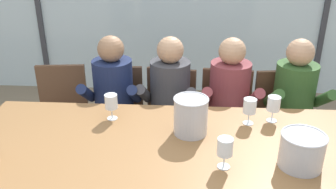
% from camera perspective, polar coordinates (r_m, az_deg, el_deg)
% --- Properties ---
extents(ground, '(14.00, 14.00, 0.00)m').
position_cam_1_polar(ground, '(3.43, 0.67, -9.51)').
color(ground, '#847056').
extents(dining_table, '(2.41, 0.98, 0.77)m').
position_cam_1_polar(dining_table, '(2.21, -0.56, -9.00)').
color(dining_table, olive).
rests_on(dining_table, ground).
extents(chair_near_curtain, '(0.49, 0.49, 0.86)m').
position_cam_1_polar(chair_near_curtain, '(3.30, -16.32, -2.13)').
color(chair_near_curtain, brown).
rests_on(chair_near_curtain, ground).
extents(chair_left_of_center, '(0.48, 0.48, 0.86)m').
position_cam_1_polar(chair_left_of_center, '(3.15, -7.77, -2.59)').
color(chair_left_of_center, brown).
rests_on(chair_left_of_center, ground).
extents(chair_center, '(0.50, 0.50, 0.86)m').
position_cam_1_polar(chair_center, '(3.09, 0.14, -2.92)').
color(chair_center, brown).
rests_on(chair_center, ground).
extents(chair_right_of_center, '(0.48, 0.48, 0.86)m').
position_cam_1_polar(chair_right_of_center, '(3.11, 8.94, -3.08)').
color(chair_right_of_center, brown).
rests_on(chair_right_of_center, ground).
extents(chair_near_window_right, '(0.49, 0.49, 0.86)m').
position_cam_1_polar(chair_near_window_right, '(3.19, 17.33, -3.21)').
color(chair_near_window_right, brown).
rests_on(chair_near_window_right, ground).
extents(person_navy_polo, '(0.47, 0.61, 1.18)m').
position_cam_1_polar(person_navy_polo, '(2.95, -8.74, -0.88)').
color(person_navy_polo, '#192347').
rests_on(person_navy_polo, ground).
extents(person_charcoal_jacket, '(0.49, 0.63, 1.18)m').
position_cam_1_polar(person_charcoal_jacket, '(2.89, 0.13, -1.12)').
color(person_charcoal_jacket, '#38383D').
rests_on(person_charcoal_jacket, ground).
extents(person_maroon_top, '(0.46, 0.61, 1.18)m').
position_cam_1_polar(person_maroon_top, '(2.91, 9.63, -1.36)').
color(person_maroon_top, brown).
rests_on(person_maroon_top, ground).
extents(person_olive_shirt, '(0.47, 0.62, 1.18)m').
position_cam_1_polar(person_olive_shirt, '(3.01, 19.37, -1.56)').
color(person_olive_shirt, '#2D5123').
rests_on(person_olive_shirt, ground).
extents(ice_bucket_primary, '(0.24, 0.24, 0.19)m').
position_cam_1_polar(ice_bucket_primary, '(2.05, 20.27, -8.17)').
color(ice_bucket_primary, '#B7B7BC').
rests_on(ice_bucket_primary, dining_table).
extents(ice_bucket_secondary, '(0.22, 0.22, 0.24)m').
position_cam_1_polar(ice_bucket_secondary, '(2.21, 3.59, -3.27)').
color(ice_bucket_secondary, '#B7B7BC').
rests_on(ice_bucket_secondary, dining_table).
extents(wine_glass_by_left_taster, '(0.08, 0.08, 0.17)m').
position_cam_1_polar(wine_glass_by_left_taster, '(2.40, -8.92, -1.17)').
color(wine_glass_by_left_taster, silver).
rests_on(wine_glass_by_left_taster, dining_table).
extents(wine_glass_near_bucket, '(0.08, 0.08, 0.17)m').
position_cam_1_polar(wine_glass_near_bucket, '(2.44, 16.25, -1.56)').
color(wine_glass_near_bucket, silver).
rests_on(wine_glass_near_bucket, dining_table).
extents(wine_glass_center_pour, '(0.08, 0.08, 0.17)m').
position_cam_1_polar(wine_glass_center_pour, '(1.93, 8.94, -8.31)').
color(wine_glass_center_pour, silver).
rests_on(wine_glass_center_pour, dining_table).
extents(wine_glass_spare_empty, '(0.08, 0.08, 0.17)m').
position_cam_1_polar(wine_glass_spare_empty, '(2.37, 12.70, -1.94)').
color(wine_glass_spare_empty, silver).
rests_on(wine_glass_spare_empty, dining_table).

